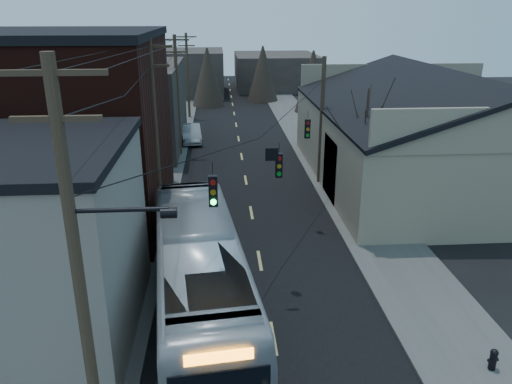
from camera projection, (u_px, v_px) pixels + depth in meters
road_surface at (243, 164)px, 38.74m from camera, size 9.00×110.00×0.02m
sidewalk_left at (158, 165)px, 38.26m from camera, size 4.00×110.00×0.12m
sidewalk_right at (325, 161)px, 39.18m from camera, size 4.00×110.00×0.12m
building_clapboard at (13, 248)px, 17.24m from camera, size 8.00×8.00×7.00m
building_brick at (67, 133)px, 26.96m from camera, size 10.00×12.00×10.00m
building_left_far at (128, 107)px, 42.49m from camera, size 9.00×14.00×7.00m
warehouse at (436, 143)px, 34.05m from camera, size 16.16×20.60×7.73m
building_far_left at (188, 72)px, 70.07m from camera, size 10.00×12.00×6.00m
building_far_right at (275, 71)px, 75.84m from camera, size 12.00×14.00×5.00m
bare_tree at (364, 152)px, 28.60m from camera, size 0.40×0.40×7.20m
utility_lines at (197, 116)px, 31.34m from camera, size 11.24×45.28×10.50m
bus at (200, 274)px, 18.91m from camera, size 4.51×13.39×3.66m
parked_car at (191, 133)px, 44.90m from camera, size 2.12×4.87×1.56m
fire_hydrant at (493, 359)px, 16.29m from camera, size 0.36×0.26×0.76m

